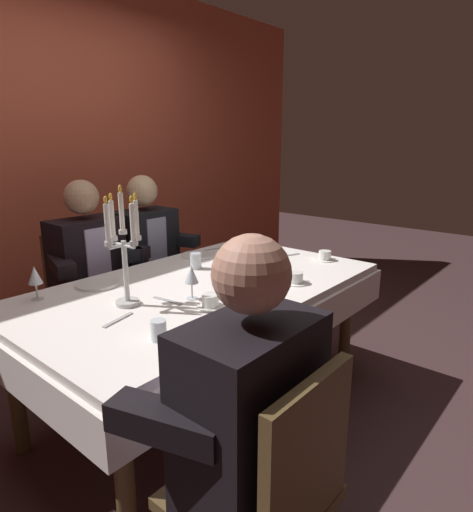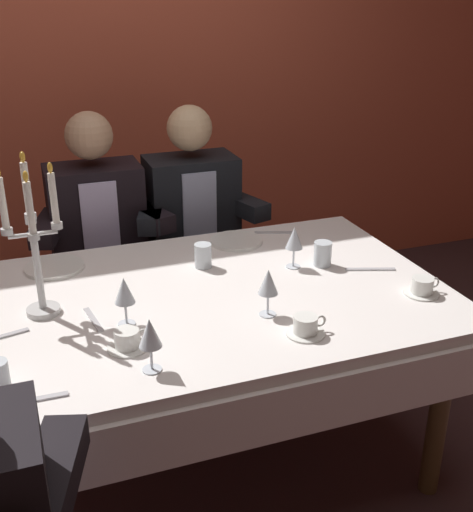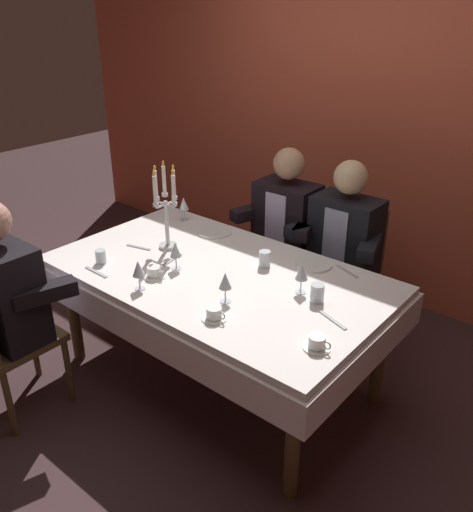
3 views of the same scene
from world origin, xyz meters
The scene contains 22 objects.
ground_plane centered at (0.00, 0.00, 0.00)m, with size 12.00×12.00×0.00m, color #3D2829.
back_wall centered at (0.00, 1.66, 1.35)m, with size 6.00×0.12×2.70m, color #BF5137.
dining_table centered at (0.00, 0.00, 0.62)m, with size 1.94×1.14×0.74m.
candelabra centered at (-0.44, 0.04, 0.99)m, with size 0.19×0.19×0.54m.
dinner_plate_0 centered at (0.37, 0.41, 0.75)m, with size 0.22×0.22×0.01m, color white.
dinner_plate_1 centered at (-0.37, 0.40, 0.75)m, with size 0.22×0.22×0.01m, color white.
wine_glass_0 centered at (-0.20, -0.12, 0.85)m, with size 0.07×0.07×0.16m.
wine_glass_1 centered at (0.25, -0.22, 0.85)m, with size 0.07×0.07×0.16m.
wine_glass_3 centered at (0.49, 0.10, 0.86)m, with size 0.07×0.07×0.16m.
wine_glass_4 centered at (-0.18, -0.41, 0.85)m, with size 0.07×0.07×0.16m.
water_tumbler_0 centered at (0.60, 0.08, 0.79)m, with size 0.07×0.07×0.10m, color silver.
water_tumbler_2 centered at (0.17, 0.22, 0.79)m, with size 0.07×0.07×0.09m, color silver.
coffee_cup_0 centered at (-0.22, -0.27, 0.77)m, with size 0.13×0.12×0.06m.
coffee_cup_1 centered at (0.82, -0.26, 0.77)m, with size 0.13×0.12×0.06m.
coffee_cup_2 centered at (0.32, -0.37, 0.77)m, with size 0.13×0.12×0.06m.
spoon_0 centered at (-0.58, -0.07, 0.74)m, with size 0.17×0.02×0.01m, color #B7B7BC.
spoon_1 centered at (-0.29, -0.06, 0.74)m, with size 0.17×0.02×0.01m, color #B7B7BC.
knife_2 centered at (0.76, -0.03, 0.74)m, with size 0.19×0.02×0.01m, color #B7B7BC.
knife_3 centered at (-0.51, -0.44, 0.74)m, with size 0.19×0.02×0.01m, color #B7B7BC.
spoon_4 centered at (0.57, 0.46, 0.74)m, with size 0.17×0.02×0.01m, color #B7B7BC.
seated_diner_1 centered at (-0.14, 0.89, 0.74)m, with size 0.63×0.48×1.24m.
seated_diner_2 centered at (0.31, 0.89, 0.74)m, with size 0.63×0.48×1.24m.
Camera 2 is at (-0.47, -1.91, 1.74)m, focal length 44.33 mm.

